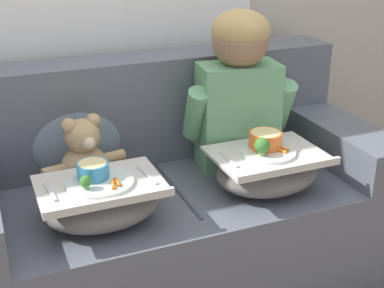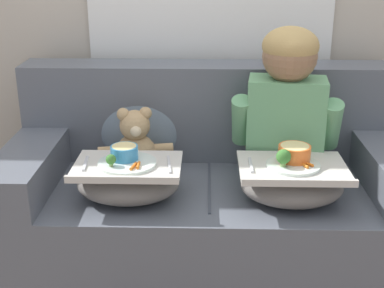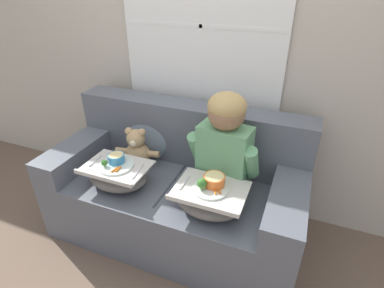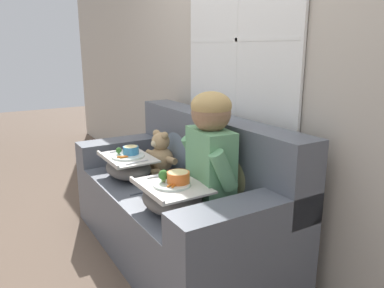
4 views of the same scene
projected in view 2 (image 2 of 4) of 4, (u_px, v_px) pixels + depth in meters
ground_plane at (208, 273)px, 2.53m from camera, size 14.00×14.00×0.00m
couch at (209, 201)px, 2.46m from camera, size 1.76×0.84×0.93m
throw_pillow_behind_child at (280, 125)px, 2.50m from camera, size 0.39×0.19×0.41m
throw_pillow_behind_teddy at (139, 123)px, 2.52m from camera, size 0.40×0.19×0.41m
child_figure at (287, 97)px, 2.29m from camera, size 0.49×0.25×0.67m
teddy_bear at (136, 146)px, 2.39m from camera, size 0.34×0.24×0.31m
lap_tray_child at (292, 181)px, 2.15m from camera, size 0.43×0.34×0.24m
lap_tray_teddy at (128, 180)px, 2.16m from camera, size 0.43×0.32×0.22m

